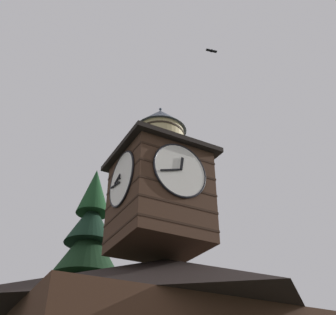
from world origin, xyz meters
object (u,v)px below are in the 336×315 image
(moon, at_px, (131,292))
(clock_tower, at_px, (159,184))
(pine_tree_behind, at_px, (82,307))
(flying_bird_high, at_px, (211,51))

(moon, bearing_deg, clock_tower, 68.25)
(pine_tree_behind, relative_size, moon, 6.83)
(moon, distance_m, flying_bird_high, 36.48)
(clock_tower, relative_size, moon, 3.76)
(moon, bearing_deg, flying_bird_high, 73.39)
(clock_tower, height_order, moon, clock_tower)
(flying_bird_high, bearing_deg, moon, -106.61)
(clock_tower, bearing_deg, pine_tree_behind, -81.04)
(flying_bird_high, bearing_deg, clock_tower, -20.54)
(moon, relative_size, flying_bird_high, 2.94)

